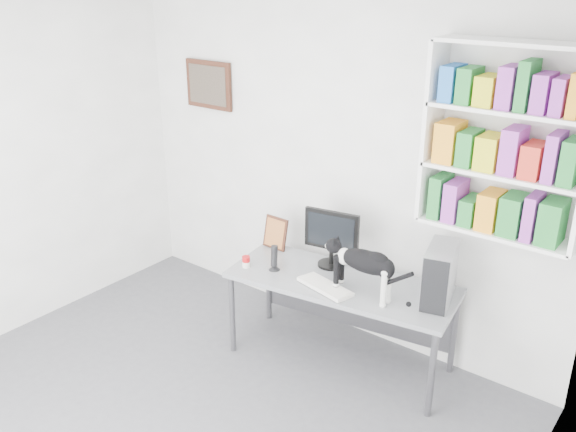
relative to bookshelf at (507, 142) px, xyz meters
The scene contains 11 objects.
room 2.37m from the bookshelf, 127.12° to the right, with size 4.01×4.01×2.70m.
bookshelf is the anchor object (origin of this frame).
wall_art 2.70m from the bookshelf, behind, with size 0.52×0.04×0.42m, color #4B2518.
desk 1.81m from the bookshelf, 160.79° to the right, with size 1.69×0.66×0.71m, color gray.
monitor 1.49m from the bookshelf, behind, with size 0.44×0.21×0.47m, color black.
keyboard 1.58m from the bookshelf, 152.76° to the right, with size 0.44×0.17×0.03m, color silver.
pc_tower 0.99m from the bookshelf, 148.13° to the right, with size 0.18×0.41×0.41m, color silver.
speaker 1.87m from the bookshelf, 161.10° to the right, with size 0.09×0.09×0.21m, color black.
leaning_print 1.99m from the bookshelf, behind, with size 0.22×0.09×0.27m, color #4B2518.
soup_can 2.09m from the bookshelf, 160.26° to the right, with size 0.06×0.06×0.09m, color red.
cat 1.27m from the bookshelf, 147.75° to the right, with size 0.61×0.16×0.38m, color black, non-canonical shape.
Camera 1 is at (2.57, -1.90, 2.85)m, focal length 38.00 mm.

